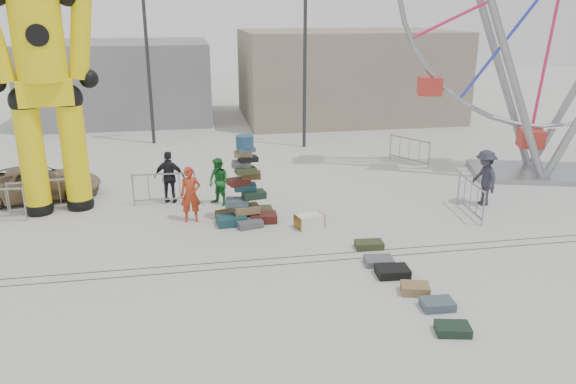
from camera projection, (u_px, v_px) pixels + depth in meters
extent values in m
plane|color=#9E9E99|center=(293.00, 274.00, 13.80)|extent=(90.00, 90.00, 0.00)
cube|color=#47443F|center=(289.00, 264.00, 14.36)|extent=(40.00, 0.04, 0.01)
cube|color=#47443F|center=(286.00, 257.00, 14.73)|extent=(40.00, 0.04, 0.01)
cube|color=gray|center=(347.00, 75.00, 32.89)|extent=(12.00, 8.00, 5.00)
cube|color=gray|center=(121.00, 81.00, 32.65)|extent=(10.00, 8.00, 4.40)
cylinder|color=#2D2D30|center=(305.00, 60.00, 25.20)|extent=(0.16, 0.16, 8.00)
cylinder|color=#2D2D30|center=(148.00, 59.00, 25.88)|extent=(0.16, 0.16, 8.00)
cube|color=#184049|center=(232.00, 220.00, 16.93)|extent=(0.94, 0.70, 0.28)
cube|color=#491813|center=(263.00, 218.00, 17.16)|extent=(0.86, 0.63, 0.26)
cube|color=#442E16|center=(229.00, 215.00, 17.44)|extent=(0.88, 0.71, 0.24)
cube|color=#333B1D|center=(260.00, 212.00, 17.66)|extent=(0.79, 0.55, 0.26)
cube|color=#56575D|center=(250.00, 223.00, 16.75)|extent=(0.83, 0.65, 0.22)
cube|color=black|center=(243.00, 211.00, 17.75)|extent=(0.74, 0.52, 0.24)
cube|color=olive|center=(246.00, 209.00, 17.11)|extent=(0.83, 0.63, 0.24)
cube|color=#445562|center=(237.00, 202.00, 17.01)|extent=(0.75, 0.56, 0.22)
cube|color=black|center=(254.00, 195.00, 17.01)|extent=(0.75, 0.58, 0.22)
cube|color=#184049|center=(245.00, 187.00, 17.06)|extent=(0.66, 0.44, 0.20)
cube|color=#491813|center=(239.00, 182.00, 16.90)|extent=(0.73, 0.61, 0.20)
cube|color=#442E16|center=(251.00, 175.00, 16.87)|extent=(0.64, 0.47, 0.20)
cube|color=#333B1D|center=(246.00, 171.00, 16.68)|extent=(0.67, 0.51, 0.17)
cube|color=#56575D|center=(241.00, 164.00, 16.73)|extent=(0.62, 0.47, 0.17)
cube|color=black|center=(248.00, 159.00, 16.64)|extent=(0.61, 0.47, 0.15)
cube|color=olive|center=(243.00, 154.00, 16.61)|extent=(0.53, 0.36, 0.15)
cube|color=#445562|center=(246.00, 150.00, 16.51)|extent=(0.56, 0.44, 0.13)
cylinder|color=navy|center=(245.00, 141.00, 16.45)|extent=(0.52, 0.52, 0.35)
sphere|color=black|center=(40.00, 208.00, 17.85)|extent=(0.85, 0.85, 0.85)
cylinder|color=yellow|center=(32.00, 159.00, 17.34)|extent=(0.79, 0.79, 3.59)
sphere|color=black|center=(24.00, 101.00, 16.78)|extent=(0.90, 0.90, 0.90)
sphere|color=black|center=(81.00, 203.00, 18.31)|extent=(0.85, 0.85, 0.85)
cylinder|color=yellow|center=(75.00, 155.00, 17.80)|extent=(0.79, 0.79, 3.59)
sphere|color=black|center=(68.00, 98.00, 17.24)|extent=(0.90, 0.90, 0.90)
cube|color=yellow|center=(45.00, 92.00, 16.94)|extent=(1.73, 1.22, 0.79)
cylinder|color=yellow|center=(37.00, 34.00, 16.41)|extent=(1.46, 1.46, 2.70)
cylinder|color=yellow|center=(80.00, 37.00, 16.89)|extent=(1.03, 0.77, 2.53)
sphere|color=black|center=(89.00, 79.00, 17.32)|extent=(0.58, 0.58, 0.58)
cube|color=gray|center=(536.00, 173.00, 21.97)|extent=(5.43, 4.14, 0.19)
cylinder|color=gray|center=(513.00, 78.00, 20.14)|extent=(3.29, 1.24, 7.80)
cylinder|color=gray|center=(501.00, 72.00, 21.77)|extent=(3.29, 1.24, 7.80)
cube|color=#B32F26|center=(540.00, 139.00, 21.55)|extent=(1.08, 1.08, 0.67)
cube|color=silver|center=(309.00, 221.00, 16.72)|extent=(0.92, 0.67, 0.38)
cube|color=#333B1D|center=(369.00, 245.00, 15.29)|extent=(0.78, 0.50, 0.19)
cube|color=#56575D|center=(379.00, 261.00, 14.31)|extent=(0.76, 0.60, 0.18)
cube|color=black|center=(393.00, 272.00, 13.70)|extent=(0.82, 0.62, 0.22)
cube|color=olive|center=(415.00, 289.00, 12.87)|extent=(0.74, 0.64, 0.22)
cube|color=#445562|center=(437.00, 304.00, 12.22)|extent=(0.72, 0.53, 0.20)
cube|color=black|center=(453.00, 329.00, 11.29)|extent=(0.77, 0.61, 0.19)
imported|color=#A73117|center=(191.00, 194.00, 16.99)|extent=(0.63, 0.42, 1.72)
imported|color=#1B6E29|center=(219.00, 182.00, 18.44)|extent=(0.96, 0.98, 1.59)
imported|color=black|center=(170.00, 177.00, 18.65)|extent=(1.10, 0.66, 1.76)
imported|color=#282734|center=(485.00, 178.00, 18.41)|extent=(0.74, 1.23, 1.86)
imported|color=#9D8465|center=(38.00, 183.00, 19.13)|extent=(4.37, 2.70, 1.13)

